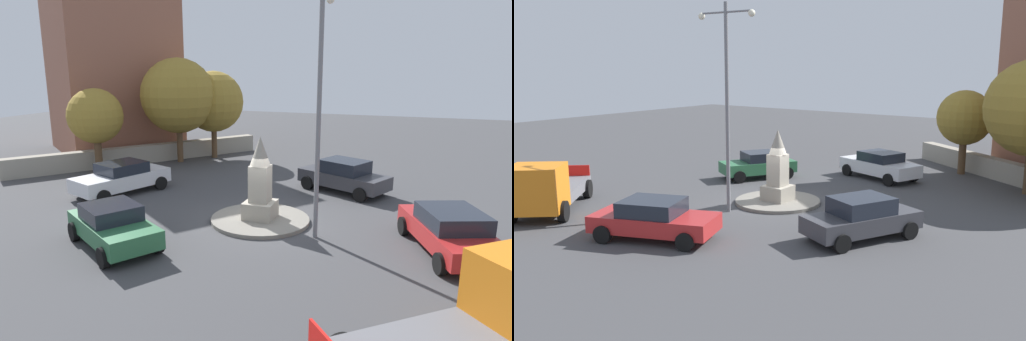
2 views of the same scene
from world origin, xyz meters
TOP-DOWN VIEW (x-y plane):
  - ground_plane at (0.00, 0.00)m, footprint 80.00×80.00m
  - traffic_island at (0.00, 0.00)m, footprint 3.77×3.77m
  - monument at (0.00, 0.00)m, footprint 1.14×1.14m
  - streetlamp at (0.86, 2.33)m, footprint 2.84×0.28m
  - car_green_parked_left at (3.91, -3.72)m, footprint 3.49×4.23m
  - car_red_parked_right at (0.66, 6.61)m, footprint 4.76×3.29m
  - car_white_waiting at (-1.47, -7.37)m, footprint 4.74×3.18m
  - car_dark_grey_approaching at (-5.25, 2.31)m, footprint 3.34×4.53m
  - truck_orange_passing at (6.63, 7.06)m, footprint 4.98×5.34m
  - stone_boundary_wall at (-7.57, -10.30)m, footprint 13.00×9.82m
  - tree_far_corner at (-4.61, -11.24)m, footprint 3.01×3.01m

SIDE VIEW (x-z plane):
  - ground_plane at x=0.00m, z-range 0.00..0.00m
  - traffic_island at x=0.00m, z-range 0.00..0.14m
  - stone_boundary_wall at x=-7.57m, z-range 0.00..1.07m
  - car_green_parked_left at x=3.91m, z-range 0.02..1.44m
  - car_red_parked_right at x=0.66m, z-range 0.03..1.46m
  - car_white_waiting at x=-1.47m, z-range 0.03..1.49m
  - car_dark_grey_approaching at x=-5.25m, z-range 0.02..1.55m
  - truck_orange_passing at x=6.63m, z-range -0.06..2.16m
  - monument at x=0.00m, z-range -0.08..3.06m
  - tree_far_corner at x=-4.61m, z-range 0.79..5.44m
  - streetlamp at x=0.86m, z-range 0.82..9.28m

